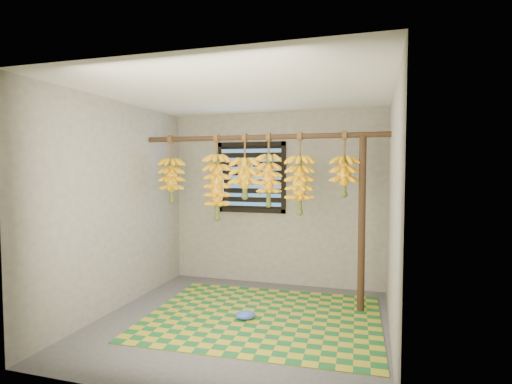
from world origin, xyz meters
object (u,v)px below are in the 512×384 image
(banana_bunch_d, at_px, (269,180))
(support_post, at_px, (362,224))
(banana_bunch_a, at_px, (171,180))
(banana_bunch_c, at_px, (245,178))
(plastic_bag, at_px, (245,315))
(banana_bunch_b, at_px, (217,187))
(banana_bunch_e, at_px, (300,185))
(woven_mat, at_px, (263,317))
(banana_bunch_f, at_px, (344,176))

(banana_bunch_d, bearing_deg, support_post, -0.00)
(banana_bunch_a, relative_size, banana_bunch_c, 1.10)
(banana_bunch_c, height_order, banana_bunch_d, same)
(plastic_bag, height_order, banana_bunch_b, banana_bunch_b)
(banana_bunch_b, height_order, banana_bunch_e, same)
(woven_mat, bearing_deg, support_post, 26.66)
(banana_bunch_a, xyz_separation_m, banana_bunch_b, (0.64, 0.00, -0.08))
(support_post, distance_m, banana_bunch_a, 2.43)
(plastic_bag, xyz_separation_m, banana_bunch_f, (0.97, 0.64, 1.49))
(support_post, xyz_separation_m, banana_bunch_f, (-0.20, 0.00, 0.54))
(plastic_bag, bearing_deg, woven_mat, 39.83)
(banana_bunch_d, relative_size, banana_bunch_e, 0.92)
(banana_bunch_e, relative_size, banana_bunch_f, 1.29)
(support_post, height_order, banana_bunch_b, banana_bunch_b)
(support_post, height_order, banana_bunch_c, banana_bunch_c)
(banana_bunch_f, bearing_deg, banana_bunch_d, 180.00)
(support_post, height_order, banana_bunch_a, banana_bunch_a)
(support_post, distance_m, plastic_bag, 1.64)
(support_post, distance_m, banana_bunch_d, 1.19)
(banana_bunch_c, bearing_deg, woven_mat, -53.89)
(banana_bunch_f, bearing_deg, banana_bunch_c, 180.00)
(woven_mat, relative_size, banana_bunch_e, 2.60)
(support_post, bearing_deg, banana_bunch_f, 180.00)
(banana_bunch_d, xyz_separation_m, banana_bunch_f, (0.88, -0.00, 0.05))
(banana_bunch_c, relative_size, banana_bunch_d, 0.89)
(banana_bunch_c, height_order, banana_bunch_e, same)
(support_post, distance_m, banana_bunch_e, 0.83)
(woven_mat, distance_m, plastic_bag, 0.21)
(woven_mat, bearing_deg, banana_bunch_e, 59.19)
(banana_bunch_a, relative_size, banana_bunch_f, 1.16)
(banana_bunch_e, bearing_deg, banana_bunch_b, 180.00)
(banana_bunch_a, bearing_deg, banana_bunch_f, -0.00)
(banana_bunch_b, distance_m, banana_bunch_c, 0.38)
(banana_bunch_d, bearing_deg, banana_bunch_a, 180.00)
(banana_bunch_c, relative_size, banana_bunch_f, 1.06)
(woven_mat, distance_m, banana_bunch_a, 2.07)
(plastic_bag, height_order, banana_bunch_e, banana_bunch_e)
(banana_bunch_b, height_order, banana_bunch_c, same)
(woven_mat, distance_m, banana_bunch_c, 1.63)
(banana_bunch_b, distance_m, banana_bunch_d, 0.67)
(banana_bunch_f, bearing_deg, banana_bunch_b, 180.00)
(support_post, bearing_deg, plastic_bag, -151.35)
(support_post, distance_m, banana_bunch_b, 1.80)
(support_post, height_order, plastic_bag, support_post)
(support_post, relative_size, banana_bunch_d, 2.28)
(banana_bunch_e, bearing_deg, banana_bunch_c, 180.00)
(support_post, xyz_separation_m, banana_bunch_d, (-1.09, 0.00, 0.49))
(woven_mat, height_order, banana_bunch_f, banana_bunch_f)
(banana_bunch_c, relative_size, banana_bunch_e, 0.82)
(banana_bunch_c, bearing_deg, support_post, 0.00)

